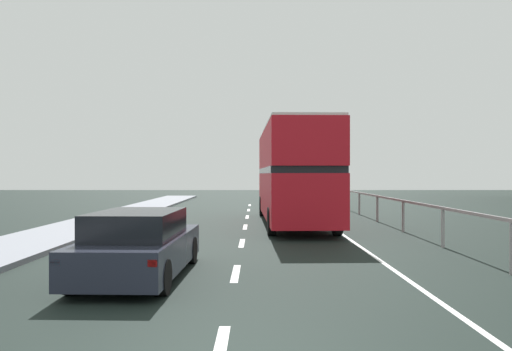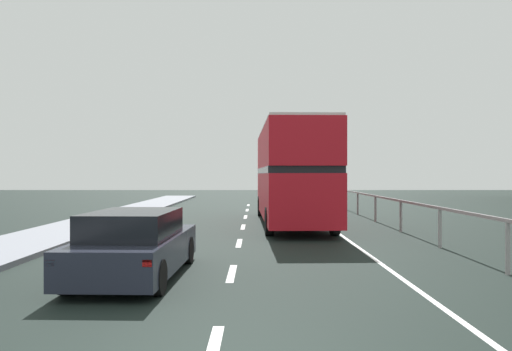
% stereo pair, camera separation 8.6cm
% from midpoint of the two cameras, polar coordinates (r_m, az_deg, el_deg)
% --- Properties ---
extents(lane_paint_markings, '(3.67, 46.00, 0.01)m').
position_cam_midpoint_polar(lane_paint_markings, '(13.98, 7.59, -8.68)').
color(lane_paint_markings, silver).
rests_on(lane_paint_markings, ground).
extents(bridge_side_railing, '(0.10, 42.00, 1.20)m').
position_cam_midpoint_polar(bridge_side_railing, '(15.22, 21.03, -4.30)').
color(bridge_side_railing, gray).
rests_on(bridge_side_railing, ground).
extents(double_decker_bus_red, '(2.83, 11.09, 4.13)m').
position_cam_midpoint_polar(double_decker_bus_red, '(20.96, 4.31, 0.35)').
color(double_decker_bus_red, red).
rests_on(double_decker_bus_red, ground).
extents(hatchback_car_near, '(1.96, 4.53, 1.39)m').
position_cam_midpoint_polar(hatchback_car_near, '(10.51, -13.66, -7.94)').
color(hatchback_car_near, '#202431').
rests_on(hatchback_car_near, ground).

